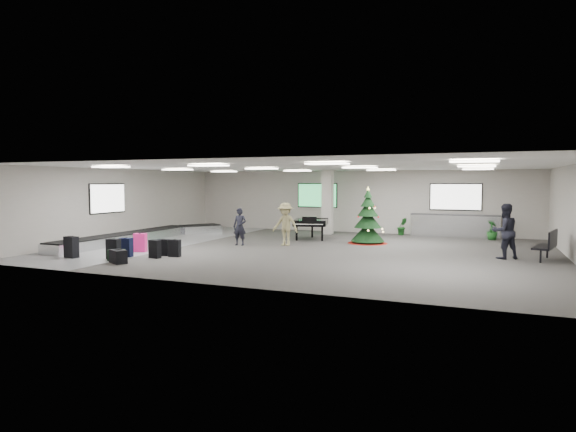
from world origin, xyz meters
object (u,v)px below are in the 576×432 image
at_px(pink_suitcase, 140,243).
at_px(traveler_a, 240,227).
at_px(traveler_b, 285,224).
at_px(service_counter, 454,225).
at_px(potted_plant_left, 402,226).
at_px(baggage_carousel, 143,236).
at_px(grand_piano, 311,223).
at_px(potted_plant_right, 492,230).
at_px(traveler_bench, 505,231).
at_px(christmas_tree, 368,224).
at_px(bench, 548,243).

distance_m(pink_suitcase, traveler_a, 4.04).
bearing_deg(traveler_a, pink_suitcase, -134.83).
xyz_separation_m(pink_suitcase, traveler_b, (4.32, 3.73, 0.53)).
relative_size(service_counter, potted_plant_left, 4.67).
xyz_separation_m(baggage_carousel, service_counter, (12.84, 6.73, 0.33)).
xyz_separation_m(grand_piano, potted_plant_right, (7.68, 2.82, -0.34)).
relative_size(service_counter, traveler_bench, 2.15).
bearing_deg(christmas_tree, potted_plant_left, 77.07).
distance_m(service_counter, grand_piano, 6.96).
relative_size(grand_piano, traveler_a, 1.40).
bearing_deg(service_counter, traveler_a, -140.77).
height_order(baggage_carousel, traveler_b, traveler_b).
relative_size(baggage_carousel, christmas_tree, 4.00).
distance_m(traveler_a, potted_plant_right, 11.36).
distance_m(service_counter, traveler_b, 8.64).
xyz_separation_m(christmas_tree, traveler_a, (-4.74, -2.64, -0.06)).
distance_m(pink_suitcase, potted_plant_left, 12.54).
height_order(bench, traveler_bench, traveler_bench).
bearing_deg(bench, christmas_tree, 176.07).
distance_m(service_counter, potted_plant_right, 1.77).
xyz_separation_m(bench, traveler_b, (-9.54, 0.20, 0.31)).
bearing_deg(potted_plant_left, traveler_b, -123.43).
bearing_deg(traveler_a, christmas_tree, 23.41).
distance_m(grand_piano, bench, 9.69).
xyz_separation_m(baggage_carousel, traveler_a, (4.80, 0.17, 0.56)).
bearing_deg(grand_piano, traveler_bench, -33.48).
bearing_deg(traveler_a, potted_plant_right, 25.71).
distance_m(traveler_a, potted_plant_left, 8.53).
distance_m(pink_suitcase, christmas_tree, 9.30).
bearing_deg(bench, potted_plant_left, 148.34).
distance_m(christmas_tree, traveler_a, 5.43).
relative_size(bench, traveler_a, 1.09).
distance_m(baggage_carousel, potted_plant_left, 12.32).
bearing_deg(pink_suitcase, traveler_bench, -0.68).
relative_size(traveler_b, traveler_bench, 0.94).
bearing_deg(service_counter, christmas_tree, -130.04).
height_order(baggage_carousel, potted_plant_left, potted_plant_left).
xyz_separation_m(grand_piano, traveler_a, (-2.01, -3.09, 0.01)).
height_order(grand_piano, traveler_b, traveler_b).
relative_size(grand_piano, bench, 1.29).
bearing_deg(potted_plant_right, service_counter, 158.44).
height_order(christmas_tree, grand_piano, christmas_tree).
bearing_deg(service_counter, grand_piano, -150.08).
bearing_deg(baggage_carousel, service_counter, 27.67).
distance_m(baggage_carousel, potted_plant_right, 15.71).
distance_m(grand_piano, traveler_bench, 8.47).
bearing_deg(pink_suitcase, service_counter, 26.77).
distance_m(baggage_carousel, christmas_tree, 9.97).
bearing_deg(christmas_tree, traveler_bench, -24.65).
distance_m(christmas_tree, traveler_bench, 5.76).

